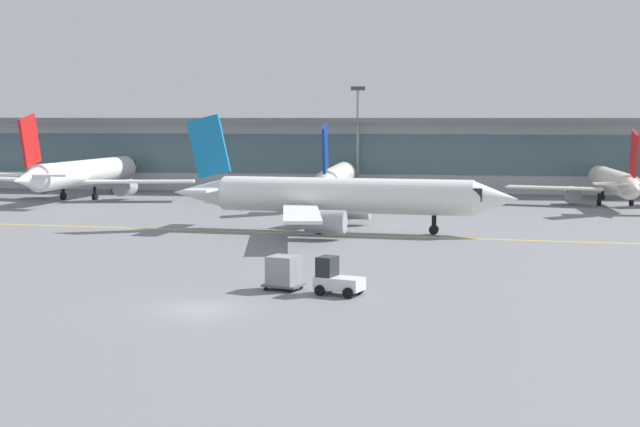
% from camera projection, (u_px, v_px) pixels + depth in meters
% --- Properties ---
extents(ground_plane, '(400.00, 400.00, 0.00)m').
position_uv_depth(ground_plane, '(200.00, 309.00, 48.09)').
color(ground_plane, slate).
extents(taxiway_centreline_stripe, '(109.45, 11.74, 0.01)m').
position_uv_depth(taxiway_centreline_stripe, '(342.00, 235.00, 78.24)').
color(taxiway_centreline_stripe, yellow).
rests_on(taxiway_centreline_stripe, ground_plane).
extents(terminal_concourse, '(197.40, 11.00, 9.60)m').
position_uv_depth(terminal_concourse, '(356.00, 153.00, 124.99)').
color(terminal_concourse, '#B2B7BC').
rests_on(terminal_concourse, ground_plane).
extents(gate_airplane_1, '(28.19, 30.45, 10.08)m').
position_uv_depth(gate_airplane_1, '(84.00, 174.00, 111.79)').
color(gate_airplane_1, white).
rests_on(gate_airplane_1, ground_plane).
extents(gate_airplane_2, '(25.62, 27.49, 9.12)m').
position_uv_depth(gate_airplane_2, '(336.00, 179.00, 106.81)').
color(gate_airplane_2, silver).
rests_on(gate_airplane_2, ground_plane).
extents(gate_airplane_3, '(23.84, 25.58, 8.49)m').
position_uv_depth(gate_airplane_3, '(614.00, 182.00, 104.24)').
color(gate_airplane_3, silver).
rests_on(gate_airplane_3, ground_plane).
extents(taxiing_regional_jet, '(30.23, 27.96, 10.01)m').
position_uv_depth(taxiing_regional_jet, '(341.00, 197.00, 80.00)').
color(taxiing_regional_jet, white).
rests_on(taxiing_regional_jet, ground_plane).
extents(baggage_tug, '(2.91, 2.26, 2.10)m').
position_uv_depth(baggage_tug, '(336.00, 279.00, 51.90)').
color(baggage_tug, silver).
rests_on(baggage_tug, ground_plane).
extents(cargo_dolly_lead, '(2.50, 2.18, 1.94)m').
position_uv_depth(cargo_dolly_lead, '(284.00, 271.00, 53.34)').
color(cargo_dolly_lead, '#595B60').
rests_on(cargo_dolly_lead, ground_plane).
extents(apron_light_mast_1, '(1.80, 0.36, 13.53)m').
position_uv_depth(apron_light_mast_1, '(358.00, 135.00, 118.50)').
color(apron_light_mast_1, gray).
rests_on(apron_light_mast_1, ground_plane).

